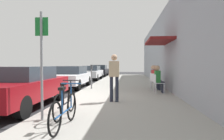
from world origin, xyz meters
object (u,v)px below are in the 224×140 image
(bicycle_0, at_px, (65,111))
(cafe_chair_1, at_px, (155,81))
(cafe_chair_0, at_px, (157,82))
(seated_patron_1, at_px, (156,77))
(parked_car_3, at_px, (100,70))
(bicycle_1, at_px, (65,102))
(parked_car_2, at_px, (91,72))
(cafe_chair_2, at_px, (153,79))
(seated_patron_0, at_px, (159,78))
(parked_car_1, at_px, (71,76))
(parking_meter, at_px, (92,75))
(street_sign, at_px, (42,57))
(seated_patron_2, at_px, (154,76))
(pedestrian_standing, at_px, (114,74))
(parked_car_0, at_px, (23,86))

(bicycle_0, height_order, cafe_chair_1, bicycle_0)
(cafe_chair_0, relative_size, seated_patron_1, 0.67)
(parked_car_3, distance_m, bicycle_1, 19.39)
(bicycle_0, height_order, seated_patron_1, seated_patron_1)
(parked_car_2, xyz_separation_m, cafe_chair_2, (4.93, -7.25, -0.08))
(bicycle_0, distance_m, seated_patron_1, 6.83)
(cafe_chair_0, height_order, seated_patron_0, seated_patron_0)
(parked_car_1, height_order, parked_car_2, parked_car_1)
(parked_car_1, relative_size, cafe_chair_2, 5.06)
(parking_meter, xyz_separation_m, seated_patron_1, (3.44, -0.29, -0.07))
(cafe_chair_0, xyz_separation_m, seated_patron_1, (0.06, 0.97, 0.19))
(parking_meter, distance_m, bicycle_1, 5.69)
(parked_car_2, xyz_separation_m, bicycle_0, (2.23, -14.19, -0.22))
(cafe_chair_2, bearing_deg, parked_car_2, 124.25)
(street_sign, distance_m, cafe_chair_2, 7.35)
(street_sign, distance_m, bicycle_1, 1.30)
(parked_car_3, distance_m, seated_patron_2, 14.13)
(parked_car_1, relative_size, pedestrian_standing, 2.59)
(street_sign, bearing_deg, pedestrian_standing, 57.02)
(parked_car_1, bearing_deg, bicycle_1, -74.41)
(parked_car_2, bearing_deg, street_sign, -83.74)
(parked_car_0, height_order, cafe_chair_1, parked_car_0)
(parked_car_2, xyz_separation_m, street_sign, (1.50, -13.67, 0.94))
(cafe_chair_1, bearing_deg, parked_car_0, -141.50)
(street_sign, distance_m, cafe_chair_1, 6.73)
(bicycle_0, xyz_separation_m, seated_patron_1, (2.76, 6.23, 0.34))
(parked_car_2, distance_m, parking_meter, 7.82)
(parked_car_2, height_order, bicycle_0, parked_car_2)
(bicycle_1, height_order, pedestrian_standing, pedestrian_standing)
(bicycle_0, bearing_deg, cafe_chair_0, 62.85)
(parked_car_1, distance_m, seated_patron_1, 5.27)
(parked_car_1, relative_size, seated_patron_2, 3.41)
(street_sign, relative_size, bicycle_1, 1.52)
(parked_car_2, xyz_separation_m, parked_car_3, (-0.00, 5.97, 0.02))
(parked_car_0, relative_size, cafe_chair_0, 5.06)
(parked_car_2, relative_size, pedestrian_standing, 2.59)
(parked_car_0, distance_m, parked_car_1, 5.62)
(street_sign, xyz_separation_m, cafe_chair_2, (3.43, 6.42, -1.02))
(bicycle_0, bearing_deg, seated_patron_0, 62.36)
(cafe_chair_1, bearing_deg, seated_patron_2, 85.65)
(street_sign, relative_size, cafe_chair_2, 2.99)
(bicycle_1, height_order, cafe_chair_2, bicycle_1)
(cafe_chair_1, xyz_separation_m, cafe_chair_2, (-0.00, 0.73, 0.00))
(parked_car_2, height_order, seated_patron_1, seated_patron_1)
(bicycle_0, bearing_deg, parked_car_3, 96.32)
(seated_patron_1, bearing_deg, seated_patron_2, 90.10)
(seated_patron_0, distance_m, seated_patron_1, 0.96)
(cafe_chair_0, height_order, cafe_chair_1, same)
(seated_patron_0, bearing_deg, pedestrian_standing, -129.52)
(street_sign, bearing_deg, cafe_chair_1, 58.88)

